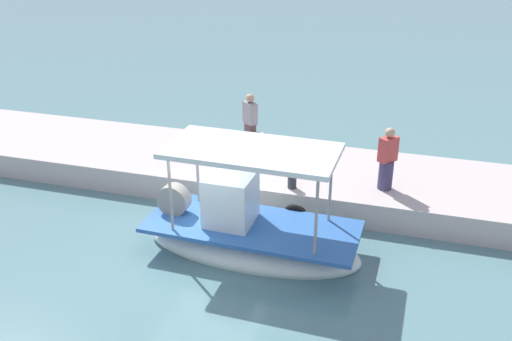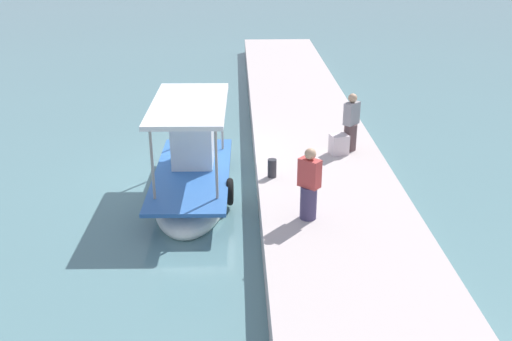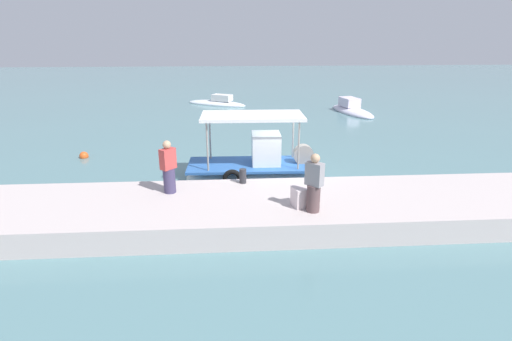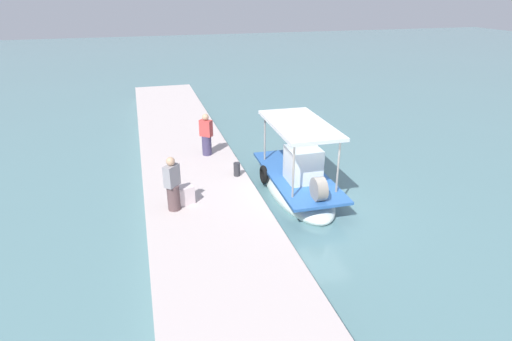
{
  "view_description": "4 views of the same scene",
  "coord_description": "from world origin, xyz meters",
  "px_view_note": "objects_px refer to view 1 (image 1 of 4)",
  "views": [
    {
      "loc": [
        -4.64,
        11.23,
        7.61
      ],
      "look_at": [
        -0.52,
        -2.57,
        1.0
      ],
      "focal_mm": 40.0,
      "sensor_mm": 36.0,
      "label": 1
    },
    {
      "loc": [
        -16.12,
        -1.36,
        7.18
      ],
      "look_at": [
        -1.28,
        -1.88,
        0.79
      ],
      "focal_mm": 41.22,
      "sensor_mm": 36.0,
      "label": 2
    },
    {
      "loc": [
        -2.05,
        -15.28,
        5.65
      ],
      "look_at": [
        -1.12,
        -1.77,
        1.0
      ],
      "focal_mm": 28.08,
      "sensor_mm": 36.0,
      "label": 3
    },
    {
      "loc": [
        12.04,
        -5.44,
        7.07
      ],
      "look_at": [
        -1.89,
        -1.5,
        0.74
      ],
      "focal_mm": 29.31,
      "sensor_mm": 36.0,
      "label": 4
    }
  ],
  "objects_px": {
    "mooring_bollard": "(292,179)",
    "main_fishing_boat": "(249,233)",
    "fisherman_near_bollard": "(250,124)",
    "cargo_crate": "(256,144)",
    "fisherman_by_crate": "(387,162)"
  },
  "relations": [
    {
      "from": "mooring_bollard",
      "to": "cargo_crate",
      "type": "xyz_separation_m",
      "value": [
        1.63,
        -2.08,
        0.04
      ]
    },
    {
      "from": "fisherman_by_crate",
      "to": "fisherman_near_bollard",
      "type": "bearing_deg",
      "value": -22.13
    },
    {
      "from": "mooring_bollard",
      "to": "main_fishing_boat",
      "type": "bearing_deg",
      "value": 75.84
    },
    {
      "from": "fisherman_by_crate",
      "to": "mooring_bollard",
      "type": "height_order",
      "value": "fisherman_by_crate"
    },
    {
      "from": "main_fishing_boat",
      "to": "fisherman_near_bollard",
      "type": "xyz_separation_m",
      "value": [
        1.39,
        -4.64,
        1.05
      ]
    },
    {
      "from": "main_fishing_boat",
      "to": "mooring_bollard",
      "type": "bearing_deg",
      "value": -104.16
    },
    {
      "from": "main_fishing_boat",
      "to": "fisherman_near_bollard",
      "type": "relative_size",
      "value": 3.08
    },
    {
      "from": "main_fishing_boat",
      "to": "fisherman_by_crate",
      "type": "height_order",
      "value": "main_fishing_boat"
    },
    {
      "from": "main_fishing_boat",
      "to": "cargo_crate",
      "type": "relative_size",
      "value": 9.16
    },
    {
      "from": "fisherman_near_bollard",
      "to": "mooring_bollard",
      "type": "distance_m",
      "value": 3.18
    },
    {
      "from": "fisherman_by_crate",
      "to": "cargo_crate",
      "type": "bearing_deg",
      "value": -18.96
    },
    {
      "from": "main_fishing_boat",
      "to": "mooring_bollard",
      "type": "height_order",
      "value": "main_fishing_boat"
    },
    {
      "from": "main_fishing_boat",
      "to": "mooring_bollard",
      "type": "xyz_separation_m",
      "value": [
        -0.55,
        -2.18,
        0.51
      ]
    },
    {
      "from": "cargo_crate",
      "to": "fisherman_by_crate",
      "type": "bearing_deg",
      "value": 161.04
    },
    {
      "from": "main_fishing_boat",
      "to": "fisherman_near_bollard",
      "type": "height_order",
      "value": "main_fishing_boat"
    }
  ]
}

